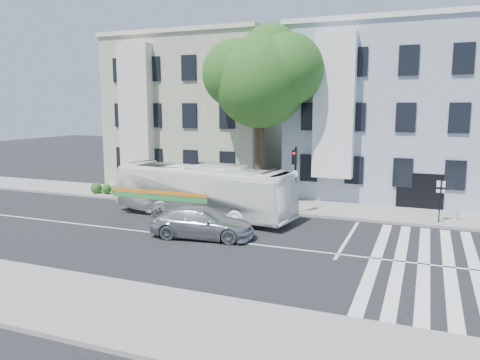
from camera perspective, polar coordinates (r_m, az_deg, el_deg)
The scene contains 12 objects.
ground at distance 21.93m, azimuth -5.20°, elevation -7.04°, with size 120.00×120.00×0.00m, color black.
sidewalk_far at distance 29.05m, azimuth 1.99°, elevation -2.87°, with size 80.00×4.00×0.15m, color gray.
sidewalk_near at distance 15.63m, azimuth -19.08°, elevation -13.97°, with size 80.00×4.00×0.15m, color gray.
building_left at distance 37.63m, azimuth -4.42°, elevation 8.14°, with size 12.00×10.00×11.00m, color gray.
building_right at distance 33.85m, azimuth 17.55°, elevation 7.66°, with size 12.00×10.00×11.00m, color #97A3B4.
street_tree at distance 29.16m, azimuth 2.70°, elevation 12.50°, with size 7.30×5.90×11.10m.
bus at distance 25.69m, azimuth -4.65°, elevation -1.31°, with size 10.50×2.46×2.92m, color white.
sedan at distance 21.82m, azimuth -4.66°, elevation -5.19°, with size 4.86×1.98×1.41m, color #B5B7BC.
hedge at distance 30.97m, azimuth -10.97°, elevation -1.48°, with size 8.50×0.84×0.70m, color #32621F, non-canonical shape.
traffic_signal at distance 25.81m, azimuth 6.71°, elevation 1.00°, with size 0.40×0.52×3.84m.
fire_hydrant at distance 26.94m, azimuth 24.80°, elevation -3.71°, with size 0.40×0.23×0.70m.
far_sign_pole at distance 25.90m, azimuth 23.24°, elevation -1.57°, with size 0.42×0.18×2.30m.
Camera 1 is at (9.66, -18.74, 6.04)m, focal length 35.00 mm.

